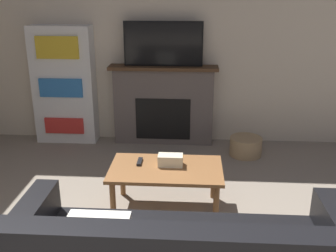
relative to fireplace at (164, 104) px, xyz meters
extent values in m
cube|color=beige|center=(0.18, 0.14, 0.84)|extent=(6.01, 0.06, 2.70)
cube|color=#605651|center=(0.00, 0.00, -0.02)|extent=(1.25, 0.22, 0.96)
cube|color=black|center=(0.00, -0.11, -0.16)|extent=(0.69, 0.01, 0.53)
cube|color=#4C331E|center=(0.00, -0.02, 0.48)|extent=(1.35, 0.28, 0.04)
cube|color=black|center=(0.00, -0.02, 0.77)|extent=(0.96, 0.03, 0.54)
cube|color=black|center=(0.00, -0.03, 0.77)|extent=(0.92, 0.01, 0.50)
cube|color=silver|center=(-0.16, -2.89, 0.04)|extent=(0.36, 0.14, 0.28)
cube|color=brown|center=(0.14, -1.66, -0.11)|extent=(0.99, 0.59, 0.03)
cylinder|color=brown|center=(-0.29, -1.89, -0.31)|extent=(0.05, 0.05, 0.38)
cylinder|color=brown|center=(0.58, -1.89, -0.31)|extent=(0.05, 0.05, 0.38)
cylinder|color=brown|center=(-0.29, -1.42, -0.31)|extent=(0.05, 0.05, 0.38)
cylinder|color=brown|center=(0.58, -1.42, -0.31)|extent=(0.05, 0.05, 0.38)
cube|color=beige|center=(0.18, -1.60, -0.04)|extent=(0.22, 0.12, 0.10)
cube|color=black|center=(-0.10, -1.57, -0.08)|extent=(0.04, 0.15, 0.02)
cube|color=white|center=(-1.26, -0.02, 0.24)|extent=(0.77, 0.26, 1.48)
cube|color=red|center=(-1.26, -0.16, -0.26)|extent=(0.50, 0.03, 0.20)
cube|color=#2D70B7|center=(-1.26, -0.16, 0.24)|extent=(0.54, 0.03, 0.23)
cube|color=gold|center=(-1.26, -0.16, 0.73)|extent=(0.52, 0.03, 0.27)
cylinder|color=tan|center=(1.02, -0.37, -0.40)|extent=(0.38, 0.38, 0.22)
camera|label=1|loc=(0.36, -4.79, 1.41)|focal=42.00mm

